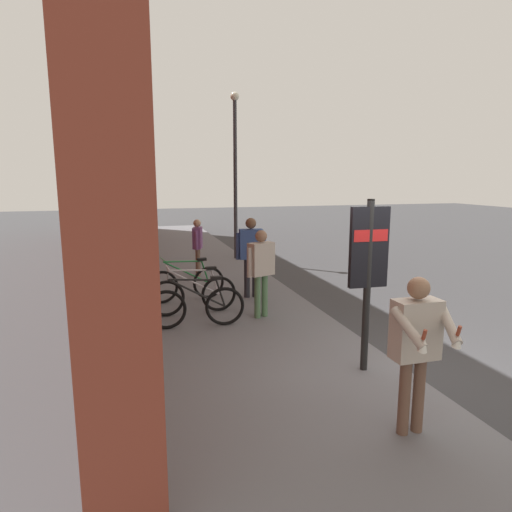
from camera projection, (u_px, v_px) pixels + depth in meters
ground at (309, 280)px, 12.15m from camera, size 60.00×60.00×0.00m
sidewalk_pavement at (199, 270)px, 13.28m from camera, size 24.00×3.50×0.12m
station_facade at (120, 102)px, 12.81m from camera, size 22.00×0.65×9.92m
bicycle_far_end at (196, 306)px, 7.93m from camera, size 0.48×1.77×0.97m
bicycle_nearest_sign at (194, 295)px, 8.73m from camera, size 0.48×1.77×0.97m
bicycle_leaning_wall at (186, 283)px, 9.65m from camera, size 0.48×1.76×0.97m
transit_info_sign at (368, 258)px, 5.96m from camera, size 0.11×0.55×2.40m
pedestrian_crossing_street at (198, 242)px, 12.05m from camera, size 0.58×0.34×1.56m
pedestrian_by_facade at (251, 249)px, 9.83m from camera, size 0.32×0.68×1.80m
pedestrian_near_bus at (261, 265)px, 8.41m from camera, size 0.40×0.61×1.70m
tourist_with_hotdogs at (417, 339)px, 4.50m from camera, size 0.57×0.65×1.70m
street_lamp at (235, 162)px, 14.30m from camera, size 0.28×0.28×5.35m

